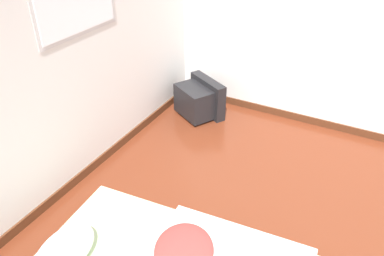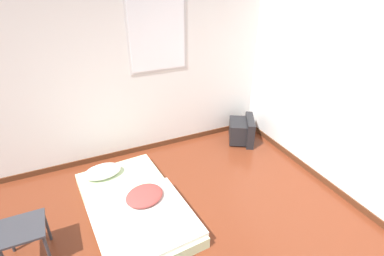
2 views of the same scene
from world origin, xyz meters
TOP-DOWN VIEW (x-y plane):
  - wall_back at (0.01, 2.63)m, footprint 7.28×0.08m
  - crt_tv at (1.99, 2.15)m, footprint 0.62×0.67m

SIDE VIEW (x-z plane):
  - crt_tv at x=1.99m, z-range -0.01..0.44m
  - wall_back at x=0.01m, z-range -0.01..2.59m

